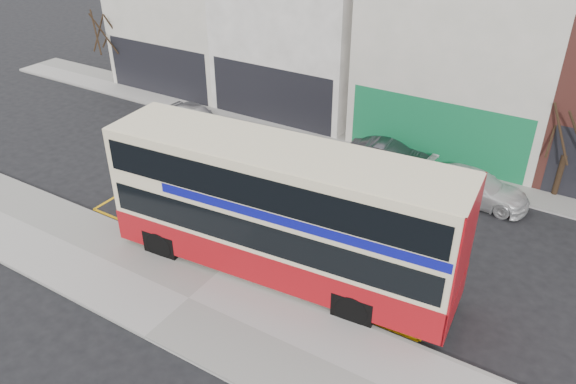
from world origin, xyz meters
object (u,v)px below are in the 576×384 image
Objects in this scene: street_tree_left at (106,20)px; car_silver at (196,115)px; double_decker_bus at (281,211)px; car_grey at (388,156)px; street_tree_right at (575,117)px; bus_stop_post at (187,214)px; car_white at (475,187)px.

car_silver is at bearing -15.72° from street_tree_left.
double_decker_bus is 9.25m from car_grey.
car_grey is (0.10, 9.06, -1.87)m from double_decker_bus.
street_tree_left reaches higher than car_grey.
street_tree_right is (7.08, 1.33, 3.02)m from car_grey.
car_silver is 9.71m from street_tree_left.
bus_stop_post is 0.53× the size of street_tree_right.
car_grey is at bearing 84.75° from double_decker_bus.
street_tree_right reaches higher than car_grey.
street_tree_left reaches higher than car_white.
car_silver is 14.86m from car_white.
bus_stop_post is at bearing -134.63° from car_silver.
bus_stop_post is at bearing -35.81° from street_tree_left.
street_tree_left is 1.10× the size of street_tree_right.
street_tree_right is at bearing -50.93° from car_white.
car_grey is (10.65, 0.93, 0.01)m from car_silver.
car_silver is (-10.55, 8.13, -1.89)m from double_decker_bus.
car_grey is (3.29, 10.10, -1.22)m from bus_stop_post.
car_silver is at bearing -172.73° from street_tree_right.
car_grey is 7.81m from street_tree_right.
car_grey is at bearing -4.50° from street_tree_left.
car_white is at bearing -82.76° from car_silver.
double_decker_bus is 13.45m from car_silver.
bus_stop_post reaches higher than car_grey.
bus_stop_post is at bearing 144.24° from car_white.
street_tree_left is (-16.12, 11.63, 2.15)m from bus_stop_post.
street_tree_right is at bearing -86.62° from car_grey.
car_silver is 10.69m from car_grey.
bus_stop_post is 10.69m from car_grey.
double_decker_bus is 4.29× the size of bus_stop_post.
car_white is (4.20, -0.77, 0.02)m from car_grey.
double_decker_bus is at bearing 155.56° from car_white.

